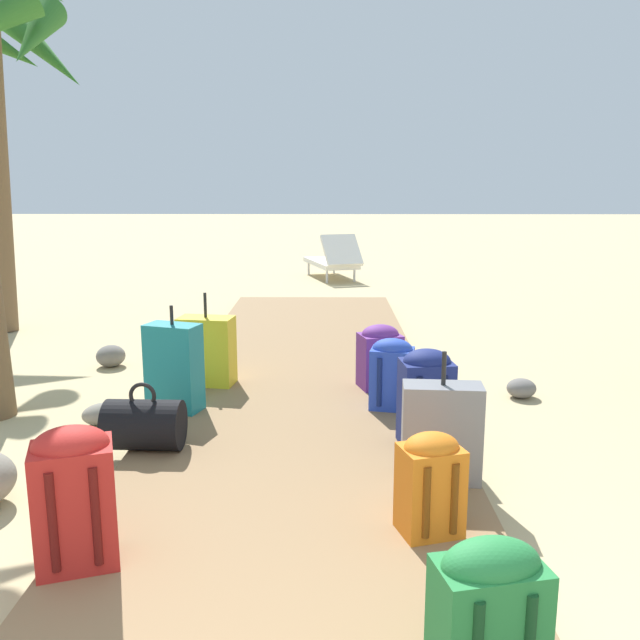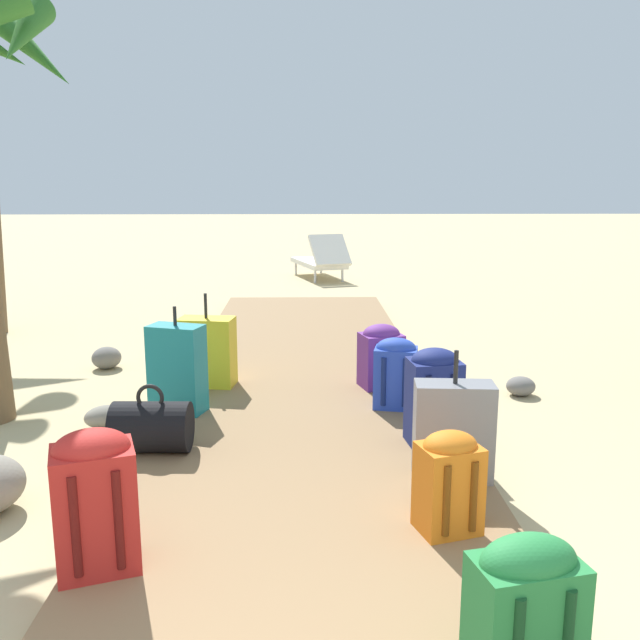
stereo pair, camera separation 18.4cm
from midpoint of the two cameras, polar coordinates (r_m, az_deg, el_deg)
The scene contains 16 objects.
ground_plane at distance 4.43m, azimuth -2.49°, elevation -10.38°, with size 60.00×60.00×0.00m, color tan.
boardwalk at distance 5.21m, azimuth -2.33°, elevation -6.46°, with size 2.01×8.51×0.08m, color olive.
backpack_red at distance 3.02m, azimuth -20.15°, elevation -13.83°, with size 0.39×0.34×0.61m.
duffel_bag_black at distance 4.20m, azimuth -15.24°, elevation -8.65°, with size 0.47×0.32×0.41m.
backpack_green at distance 2.36m, azimuth 14.62°, elevation -22.49°, with size 0.37×0.28×0.52m.
suitcase_yellow at distance 5.38m, azimuth -10.46°, elevation -2.64°, with size 0.45×0.30×0.73m.
suitcase_grey at distance 3.72m, azimuth 9.76°, elevation -9.22°, with size 0.43×0.22×0.71m.
backpack_blue at distance 4.80m, azimuth 5.29°, elevation -4.31°, with size 0.33×0.28×0.50m.
backpack_navy at distance 4.16m, azimuth 8.31°, elevation -6.20°, with size 0.33×0.30×0.60m.
backpack_orange at distance 3.19m, azimuth 9.15°, elevation -13.12°, with size 0.32×0.28×0.48m.
suitcase_teal at distance 4.80m, azimuth -13.03°, elevation -4.03°, with size 0.41×0.31×0.75m.
backpack_purple at distance 5.26m, azimuth 4.17°, elevation -2.89°, with size 0.36×0.32×0.50m.
lounge_chair at distance 11.59m, azimuth -0.37°, elevation 5.08°, with size 1.03×1.65×0.78m.
rock_left_far at distance 6.41m, azimuth -18.34°, elevation -3.04°, with size 0.26×0.26×0.20m, color slate.
rock_left_mid at distance 4.94m, azimuth -18.70°, elevation -7.70°, with size 0.28×0.20×0.15m, color gray.
rock_right_near at distance 5.55m, azimuth 15.65°, elevation -5.39°, with size 0.22×0.23×0.15m, color slate.
Camera 2 is at (-0.01, -0.70, 1.66)m, focal length 37.98 mm.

